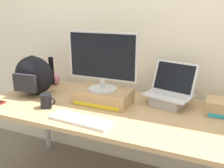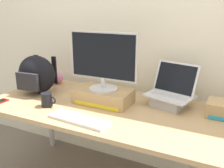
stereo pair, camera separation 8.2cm
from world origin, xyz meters
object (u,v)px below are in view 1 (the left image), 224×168
(open_laptop, at_px, (169,96))
(plush_toy, at_px, (54,79))
(external_keyboard, at_px, (80,120))
(coffee_mug, at_px, (46,101))
(desktop_monitor, at_px, (102,61))
(messenger_backpack, at_px, (34,75))
(toner_box_yellow, at_px, (103,96))

(open_laptop, bearing_deg, plush_toy, -169.74)
(external_keyboard, distance_m, coffee_mug, 0.36)
(desktop_monitor, relative_size, open_laptop, 1.40)
(open_laptop, height_order, coffee_mug, open_laptop)
(messenger_backpack, xyz_separation_m, coffee_mug, (0.28, -0.21, -0.11))
(open_laptop, bearing_deg, external_keyboard, -117.72)
(coffee_mug, bearing_deg, plush_toy, 120.09)
(desktop_monitor, xyz_separation_m, external_keyboard, (0.01, -0.35, -0.32))
(desktop_monitor, distance_m, coffee_mug, 0.50)
(desktop_monitor, bearing_deg, coffee_mug, -144.55)
(desktop_monitor, bearing_deg, open_laptop, 17.57)
(plush_toy, bearing_deg, messenger_backpack, -88.71)
(coffee_mug, bearing_deg, toner_box_yellow, 36.58)
(external_keyboard, bearing_deg, toner_box_yellow, 95.10)
(messenger_backpack, height_order, coffee_mug, messenger_backpack)
(toner_box_yellow, relative_size, desktop_monitor, 0.81)
(toner_box_yellow, relative_size, external_keyboard, 1.00)
(toner_box_yellow, bearing_deg, open_laptop, 18.45)
(plush_toy, bearing_deg, desktop_monitor, -21.15)
(desktop_monitor, xyz_separation_m, messenger_backpack, (-0.61, -0.04, -0.17))
(messenger_backpack, relative_size, coffee_mug, 2.87)
(desktop_monitor, height_order, messenger_backpack, desktop_monitor)
(toner_box_yellow, xyz_separation_m, external_keyboard, (0.01, -0.35, -0.04))
(toner_box_yellow, xyz_separation_m, plush_toy, (-0.62, 0.24, 0.00))
(toner_box_yellow, relative_size, messenger_backpack, 1.21)
(messenger_backpack, relative_size, plush_toy, 3.32)
(toner_box_yellow, distance_m, messenger_backpack, 0.62)
(coffee_mug, xyz_separation_m, plush_toy, (-0.28, 0.49, 0.00))
(desktop_monitor, distance_m, external_keyboard, 0.47)
(open_laptop, xyz_separation_m, coffee_mug, (-0.81, -0.41, -0.02))
(desktop_monitor, xyz_separation_m, plush_toy, (-0.62, 0.24, -0.27))
(desktop_monitor, distance_m, open_laptop, 0.56)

